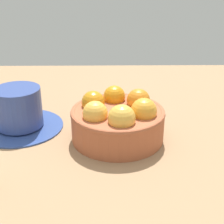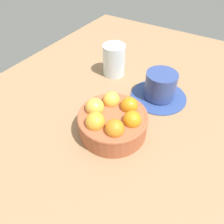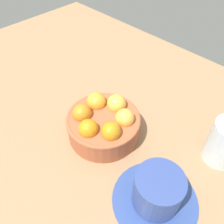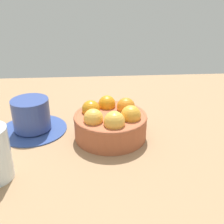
% 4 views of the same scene
% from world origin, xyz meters
% --- Properties ---
extents(ground_plane, '(1.35, 0.93, 0.03)m').
position_xyz_m(ground_plane, '(0.00, 0.00, -0.02)').
color(ground_plane, '#997551').
extents(terracotta_bowl, '(0.17, 0.17, 0.09)m').
position_xyz_m(terracotta_bowl, '(0.00, -0.00, 0.04)').
color(terracotta_bowl, '#AD5938').
rests_on(terracotta_bowl, ground_plane).
extents(coffee_cup, '(0.16, 0.16, 0.08)m').
position_xyz_m(coffee_cup, '(-0.19, 0.04, 0.03)').
color(coffee_cup, '#2F478B').
rests_on(coffee_cup, ground_plane).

